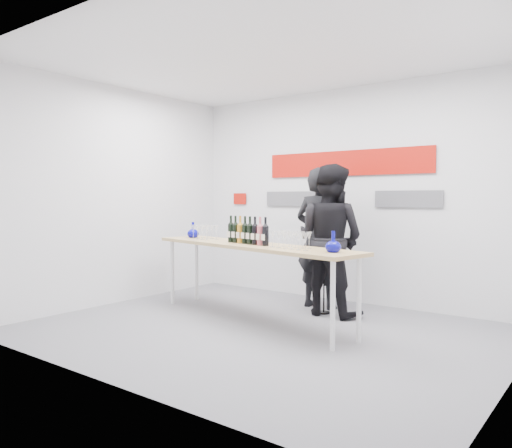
% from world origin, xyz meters
% --- Properties ---
extents(ground, '(5.00, 5.00, 0.00)m').
position_xyz_m(ground, '(0.00, 0.00, 0.00)').
color(ground, slate).
rests_on(ground, ground).
extents(back_wall, '(5.00, 0.04, 3.00)m').
position_xyz_m(back_wall, '(0.00, 2.00, 1.50)').
color(back_wall, silver).
rests_on(back_wall, ground).
extents(signage, '(3.38, 0.02, 0.79)m').
position_xyz_m(signage, '(-0.06, 1.97, 1.81)').
color(signage, '#AF1007').
rests_on(signage, back_wall).
extents(tasting_table, '(3.12, 1.21, 0.92)m').
position_xyz_m(tasting_table, '(-0.38, 0.30, 0.85)').
color(tasting_table, tan).
rests_on(tasting_table, ground).
extents(wine_bottles, '(0.71, 0.21, 0.33)m').
position_xyz_m(wine_bottles, '(-0.41, 0.26, 1.08)').
color(wine_bottles, black).
rests_on(wine_bottles, tasting_table).
extents(decanter_left, '(0.16, 0.16, 0.21)m').
position_xyz_m(decanter_left, '(-1.60, 0.56, 1.03)').
color(decanter_left, '#07088E').
rests_on(decanter_left, tasting_table).
extents(decanter_right, '(0.16, 0.16, 0.21)m').
position_xyz_m(decanter_right, '(0.84, 0.07, 1.03)').
color(decanter_right, '#07088E').
rests_on(decanter_right, tasting_table).
extents(glasses_left, '(0.39, 0.28, 0.18)m').
position_xyz_m(glasses_left, '(-1.30, 0.49, 1.01)').
color(glasses_left, silver).
rests_on(glasses_left, tasting_table).
extents(glasses_right, '(0.55, 0.32, 0.18)m').
position_xyz_m(glasses_right, '(0.29, 0.15, 1.01)').
color(glasses_right, silver).
rests_on(glasses_right, tasting_table).
extents(presenter_left, '(0.70, 0.48, 1.86)m').
position_xyz_m(presenter_left, '(-0.08, 1.40, 0.93)').
color(presenter_left, black).
rests_on(presenter_left, ground).
extents(presenter_right, '(0.95, 0.76, 1.88)m').
position_xyz_m(presenter_right, '(0.22, 1.14, 0.94)').
color(presenter_right, black).
rests_on(presenter_right, ground).
extents(mic_stand, '(0.17, 0.17, 1.42)m').
position_xyz_m(mic_stand, '(0.14, 1.13, 0.43)').
color(mic_stand, black).
rests_on(mic_stand, ground).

